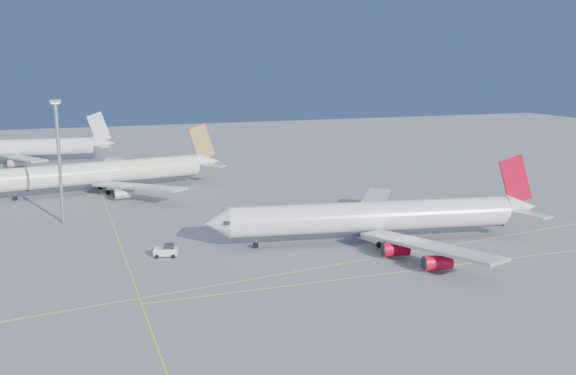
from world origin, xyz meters
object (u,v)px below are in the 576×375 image
object	(u,v)px
airliner_third	(20,148)
pushback_tug	(166,251)
airliner_etihad	(107,172)
light_mast	(59,151)
airliner_virgin	(379,217)

from	to	relation	value
airliner_third	pushback_tug	distance (m)	127.79
airliner_etihad	pushback_tug	bearing A→B (deg)	-95.28
pushback_tug	light_mast	size ratio (longest dim) A/B	0.17
airliner_etihad	pushback_tug	world-z (taller)	airliner_etihad
airliner_virgin	light_mast	xyz separation A→B (m)	(-57.00, 36.36, 10.61)
airliner_etihad	light_mast	size ratio (longest dim) A/B	2.46
airliner_virgin	pushback_tug	distance (m)	40.46
airliner_etihad	airliner_third	size ratio (longest dim) A/B	1.02
pushback_tug	light_mast	world-z (taller)	light_mast
airliner_virgin	pushback_tug	size ratio (longest dim) A/B	14.46
airliner_virgin	airliner_third	xyz separation A→B (m)	(-69.54, 128.51, 0.22)
light_mast	airliner_third	bearing A→B (deg)	97.75
airliner_third	pushback_tug	size ratio (longest dim) A/B	13.87
airliner_third	light_mast	xyz separation A→B (m)	(12.54, -92.15, 10.39)
pushback_tug	airliner_third	bearing A→B (deg)	120.04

